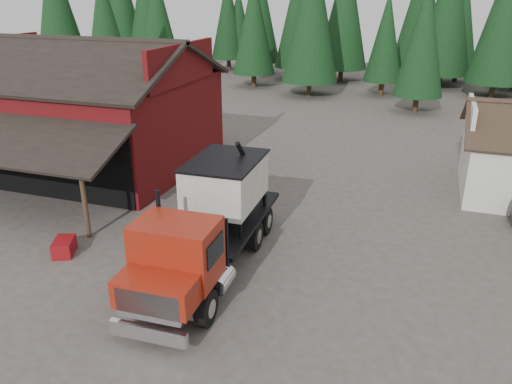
% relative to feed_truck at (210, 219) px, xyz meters
% --- Properties ---
extents(ground, '(120.00, 120.00, 0.00)m').
position_rel_feed_truck_xyz_m(ground, '(-0.19, -1.49, -1.99)').
color(ground, '#4B423B').
rests_on(ground, ground).
extents(red_barn, '(12.80, 13.63, 7.18)m').
position_rel_feed_truck_xyz_m(red_barn, '(-11.19, 8.41, 0.70)').
color(red_barn, maroon).
rests_on(red_barn, ground).
extents(conifer_backdrop, '(76.00, 16.00, 16.00)m').
position_rel_feed_truck_xyz_m(conifer_backdrop, '(-0.19, 40.51, -1.99)').
color(conifer_backdrop, black).
rests_on(conifer_backdrop, ground).
extents(near_pine_a, '(4.40, 4.40, 11.40)m').
position_rel_feed_truck_xyz_m(near_pine_a, '(-22.19, 26.51, 4.40)').
color(near_pine_a, '#382619').
rests_on(near_pine_a, ground).
extents(near_pine_b, '(3.96, 3.96, 10.40)m').
position_rel_feed_truck_xyz_m(near_pine_b, '(5.81, 28.51, 3.90)').
color(near_pine_b, '#382619').
rests_on(near_pine_b, ground).
extents(near_pine_d, '(5.28, 5.28, 13.40)m').
position_rel_feed_truck_xyz_m(near_pine_d, '(-4.19, 32.51, 5.41)').
color(near_pine_d, '#382619').
rests_on(near_pine_d, ground).
extents(feed_truck, '(3.03, 9.49, 4.25)m').
position_rel_feed_truck_xyz_m(feed_truck, '(0.00, 0.00, 0.00)').
color(feed_truck, black).
rests_on(feed_truck, ground).
extents(equip_box, '(1.09, 1.29, 0.60)m').
position_rel_feed_truck_xyz_m(equip_box, '(-5.79, -0.90, -1.69)').
color(equip_box, maroon).
rests_on(equip_box, ground).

